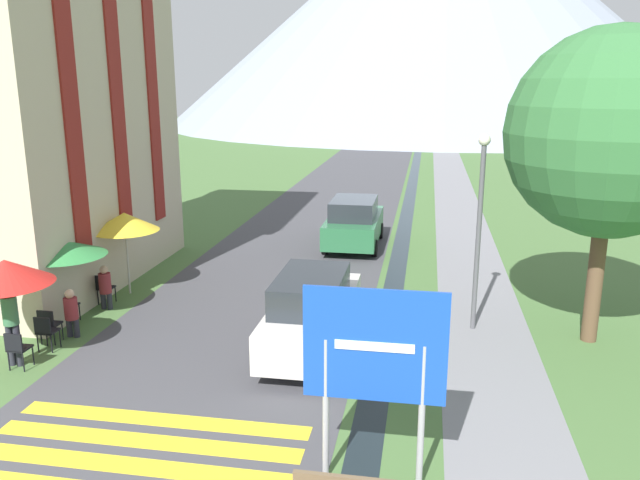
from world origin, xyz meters
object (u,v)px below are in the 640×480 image
road_sign (374,360)px  person_standing_terrace (11,320)px  parked_car_far (354,222)px  cafe_umbrella_middle_green (64,248)px  cafe_chair_near_right (48,323)px  cafe_umbrella_front_red (5,272)px  cafe_chair_nearest (17,347)px  parked_car_near (312,311)px  cafe_umbrella_rear_yellow (125,222)px  person_seated_near (105,285)px  hotel_building (28,65)px  cafe_chair_middle (67,304)px  cafe_chair_far_right (105,286)px  streetlamp (480,216)px  person_seated_far (71,311)px  tree_by_path (612,134)px  cafe_chair_near_left (46,330)px

road_sign → person_standing_terrace: size_ratio=1.76×
parked_car_far → cafe_umbrella_middle_green: bearing=-126.4°
cafe_umbrella_middle_green → cafe_chair_near_right: bearing=-75.9°
cafe_umbrella_front_red → cafe_chair_near_right: bearing=85.0°
road_sign → cafe_chair_nearest: size_ratio=3.68×
parked_car_near → cafe_umbrella_rear_yellow: size_ratio=1.87×
person_seated_near → road_sign: bearing=-39.1°
cafe_umbrella_middle_green → hotel_building: bearing=129.2°
cafe_chair_middle → cafe_chair_far_right: bearing=72.6°
cafe_chair_far_right → person_standing_terrace: bearing=-85.9°
person_seated_near → streetlamp: size_ratio=0.25×
person_seated_far → tree_by_path: (12.19, 1.90, 4.20)m
cafe_chair_near_right → streetlamp: size_ratio=0.18×
cafe_umbrella_middle_green → tree_by_path: bearing=3.8°
cafe_chair_near_right → tree_by_path: size_ratio=0.12×
cafe_chair_near_right → cafe_chair_middle: bearing=120.2°
streetlamp → tree_by_path: tree_by_path is taller
hotel_building → streetlamp: bearing=-8.6°
parked_car_near → cafe_umbrella_rear_yellow: cafe_umbrella_rear_yellow is taller
cafe_chair_nearest → person_seated_far: 1.83m
cafe_chair_far_right → streetlamp: bearing=3.7°
person_seated_near → hotel_building: bearing=144.0°
road_sign → cafe_umbrella_middle_green: size_ratio=1.48×
hotel_building → parked_car_near: hotel_building is taller
person_seated_far → cafe_chair_nearest: bearing=-95.4°
cafe_chair_nearest → cafe_chair_middle: same height
cafe_umbrella_front_red → parked_car_near: bearing=16.7°
parked_car_near → cafe_umbrella_front_red: bearing=-163.3°
cafe_chair_near_right → parked_car_near: bearing=24.2°
cafe_umbrella_rear_yellow → person_seated_near: (-0.02, -1.32, -1.45)m
parked_car_near → person_seated_near: (-5.95, 1.60, -0.24)m
person_seated_far → tree_by_path: size_ratio=0.17×
person_seated_near → tree_by_path: 13.03m
cafe_chair_middle → cafe_umbrella_middle_green: cafe_umbrella_middle_green is taller
tree_by_path → cafe_chair_near_left: bearing=-167.4°
road_sign → cafe_umbrella_front_red: 8.49m
cafe_umbrella_middle_green → cafe_chair_nearest: bearing=-79.7°
road_sign → hotel_building: bearing=141.7°
person_standing_terrace → tree_by_path: (12.55, 3.55, 3.83)m
person_standing_terrace → person_seated_far: bearing=77.5°
parked_car_near → person_seated_far: 5.81m
parked_car_far → cafe_umbrella_middle_green: cafe_umbrella_middle_green is taller
cafe_chair_far_right → person_seated_near: (0.22, -0.34, 0.16)m
cafe_umbrella_front_red → streetlamp: streetlamp is taller
parked_car_far → cafe_umbrella_front_red: (-6.06, -11.21, 1.18)m
cafe_umbrella_front_red → tree_by_path: bearing=15.4°
cafe_chair_near_left → cafe_chair_nearest: same height
parked_car_near → person_standing_terrace: 6.47m
parked_car_far → cafe_umbrella_front_red: bearing=-118.4°
cafe_chair_middle → streetlamp: streetlamp is taller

